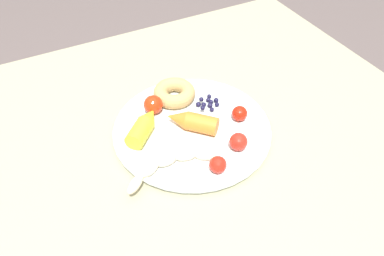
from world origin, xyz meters
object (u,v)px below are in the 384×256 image
Objects in this scene: tomato_near at (218,165)px; carrot_yellow at (144,126)px; banana at (168,163)px; blueberry_pile at (208,103)px; tomato_mid at (240,114)px; carrot_orange at (192,121)px; tomato_far at (152,105)px; plate at (192,129)px; donut at (174,93)px; dining_table at (169,163)px; tomato_extra at (238,142)px.

carrot_yellow is at bearing -61.78° from tomato_near.
carrot_yellow is (0.00, -0.11, 0.01)m from banana.
tomato_mid is (-0.04, 0.07, 0.01)m from blueberry_pile.
tomato_far is at bearing -56.90° from carrot_orange.
tomato_mid is at bearing 164.09° from carrot_yellow.
blueberry_pile is at bearing -143.53° from plate.
tomato_far reaches higher than banana.
banana is 0.20m from donut.
plate is 3.17× the size of carrot_orange.
tomato_far is (-0.03, -0.16, 0.01)m from banana.
donut is at bearing -94.63° from tomato_near.
carrot_orange is at bearing 164.70° from dining_table.
dining_table is 3.49× the size of plate.
tomato_near is at bearing 85.37° from donut.
banana is 5.81× the size of tomato_near.
plate is 0.02m from carrot_orange.
banana is 0.20m from tomato_mid.
dining_table is 34.80× the size of tomato_mid.
tomato_near is 0.99× the size of tomato_mid.
banana is 3.48× the size of blueberry_pile.
tomato_near is at bearing 85.84° from carrot_orange.
plate is at bearing -12.43° from tomato_mid.
banana is at bearing 38.08° from blueberry_pile.
carrot_orange is at bearing -94.16° from tomato_near.
carrot_orange is 0.08m from blueberry_pile.
dining_table is at bearing -15.30° from carrot_orange.
carrot_yellow is 0.18m from tomato_near.
carrot_yellow is at bearing -19.59° from carrot_orange.
tomato_far reaches higher than plate.
donut is (-0.10, -0.18, 0.00)m from banana.
donut and tomato_mid have the same top height.
carrot_yellow reaches higher than tomato_mid.
donut is 0.07m from tomato_far.
carrot_yellow is 2.41× the size of tomato_far.
blueberry_pile is 1.52× the size of tomato_extra.
tomato_extra is (-0.15, 0.13, -0.00)m from carrot_yellow.
banana is 0.16m from tomato_far.
blueberry_pile is (-0.12, -0.03, 0.11)m from dining_table.
dining_table is 12.19× the size of donut.
dining_table is at bearing 16.24° from blueberry_pile.
banana is at bearing 77.70° from tomato_far.
carrot_orange is 0.11m from tomato_mid.
dining_table is 0.16m from donut.
carrot_yellow is at bearing 5.23° from blueberry_pile.
plate is at bearing -59.34° from tomato_extra.
tomato_near is (-0.09, 0.16, -0.00)m from carrot_yellow.
dining_table is 0.19m from tomato_extra.
dining_table is 11.51× the size of carrot_yellow.
tomato_far is at bearing -102.30° from banana.
dining_table is 34.99× the size of tomato_near.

